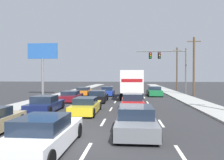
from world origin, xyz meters
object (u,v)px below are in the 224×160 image
Objects in this scene: car_orange at (84,91)px; car_maroon at (71,96)px; car_black at (98,96)px; car_yellow at (86,106)px; car_green at (154,92)px; roadside_billboard at (43,58)px; car_gray at (136,120)px; box_truck at (131,82)px; traffic_signal_mast at (165,60)px; utility_pole_mid at (194,66)px; car_red at (132,102)px; car_navy at (45,104)px; car_blue at (107,91)px; car_white at (44,135)px; utility_pole_far at (177,68)px.

car_orange is 7.53m from car_maroon.
car_black reaches higher than car_orange.
car_green is (6.62, 14.48, 0.06)m from car_yellow.
roadside_billboard is at bearing -178.41° from car_orange.
roadside_billboard reaches higher than car_gray.
traffic_signal_mast is at bearing 51.94° from box_truck.
roadside_billboard is at bearing -179.00° from utility_pole_mid.
car_gray reaches higher than car_orange.
car_gray is at bearing -89.19° from car_red.
car_green is (6.81, 7.29, 0.04)m from car_black.
car_navy is 1.06× the size of car_blue.
roadside_billboard is at bearing 113.00° from car_white.
car_white is at bearing -106.19° from car_green.
car_orange reaches higher than car_maroon.
car_green is at bearing 73.81° from car_white.
box_truck is at bearing 90.62° from car_red.
box_truck is 9.98m from utility_pole_mid.
car_blue is at bearing 88.45° from car_black.
car_orange is 16.02m from utility_pole_mid.
car_orange is 21.19m from car_gray.
utility_pole_mid reaches higher than car_maroon.
car_blue is 12.94m from car_red.
utility_pole_mid reaches higher than roadside_billboard.
car_orange is 0.96× the size of car_maroon.
car_gray reaches higher than car_navy.
car_white is 19.26m from box_truck.
car_maroon is at bearing 102.28° from car_white.
car_white is at bearing -117.48° from utility_pole_mid.
box_truck is at bearing -154.51° from utility_pole_mid.
car_orange is 0.99× the size of car_white.
utility_pole_mid is 11.78m from utility_pole_far.
car_yellow is 1.11× the size of car_red.
car_red is at bearing -109.74° from utility_pole_far.
box_truck is 1.05× the size of utility_pole_mid.
utility_pole_mid is (15.59, 0.21, 3.69)m from car_orange.
roadside_billboard is (-18.16, -2.91, 0.20)m from traffic_signal_mast.
car_red is at bearing -44.00° from roadside_billboard.
car_green is 6.62m from utility_pole_mid.
car_maroon is 1.15× the size of car_blue.
box_truck is at bearing 28.31° from car_maroon.
utility_pole_mid is (12.02, 23.12, 3.64)m from car_white.
car_white is at bearing -81.16° from car_orange.
roadside_billboard is (-6.31, 7.36, 4.94)m from car_maroon.
box_truck is 2.12× the size of car_red.
car_red reaches higher than car_green.
car_maroon is 0.63× the size of traffic_signal_mast.
car_green reaches higher than car_blue.
car_white is at bearing -139.81° from car_gray.
utility_pole_far is at bearing 60.67° from box_truck.
roadside_billboard is at bearing 136.00° from car_red.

